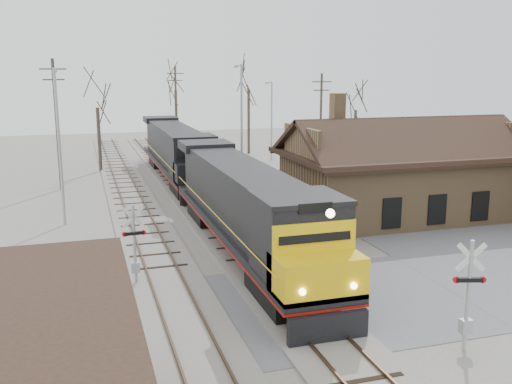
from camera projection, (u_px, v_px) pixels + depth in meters
ground at (294, 307)px, 22.84m from camera, size 140.00×140.00×0.00m
road at (294, 307)px, 22.84m from camera, size 60.00×9.00×0.03m
track_main at (211, 216)px, 36.85m from camera, size 3.40×90.00×0.24m
track_siding at (141, 222)px, 35.56m from camera, size 3.40×90.00×0.24m
depot at (401, 179)px, 37.01m from camera, size 15.20×9.31×7.90m
locomotive_lead at (247, 209)px, 28.59m from camera, size 3.19×21.37×4.75m
locomotive_trailing at (177, 152)px, 48.82m from camera, size 3.19×21.37×4.49m
crossbuck_near at (468, 299)px, 18.94m from camera, size 1.08×0.39×3.88m
crossbuck_far at (135, 247)px, 24.85m from camera, size 1.04×0.27×3.65m
streetlight_a at (59, 139)px, 34.12m from camera, size 0.25×2.04×9.47m
streetlight_b at (241, 121)px, 44.62m from camera, size 0.25×2.04×9.80m
streetlight_c at (271, 116)px, 59.80m from camera, size 0.25×2.04×8.20m
utility_pole_a at (57, 122)px, 44.47m from camera, size 2.00×0.24×10.23m
utility_pole_b at (176, 107)px, 66.67m from camera, size 2.00×0.24×9.81m
utility_pole_c at (321, 118)px, 55.63m from camera, size 2.00×0.24×9.07m
tree_b at (97, 97)px, 52.43m from camera, size 3.98×3.98×9.76m
tree_c at (175, 80)px, 67.25m from camera, size 4.70×4.70×11.52m
tree_d at (249, 78)px, 63.77m from camera, size 4.88×4.88×11.95m
tree_e at (356, 102)px, 60.13m from camera, size 3.49×3.49×8.56m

